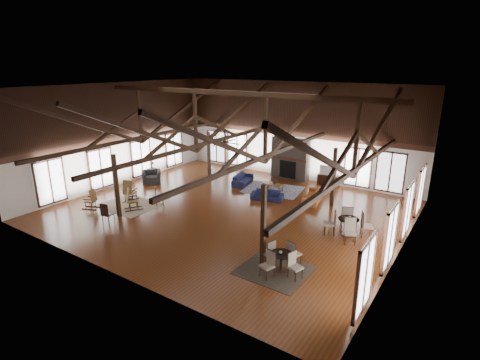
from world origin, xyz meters
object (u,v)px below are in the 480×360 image
Objects in this scene: sofa_navy_left at (243,179)px; cafe_table_far at (348,224)px; armchair at (151,177)px; tv_console at (328,180)px; coffee_table at (274,185)px; sofa_navy_front at (267,195)px; cafe_table_near at (281,258)px; sofa_orange at (313,195)px.

cafe_table_far reaches higher than sofa_navy_left.
tv_console is at bearing -15.82° from armchair.
sofa_navy_left is at bearing -179.29° from coffee_table.
cafe_table_far is (5.03, -1.87, 0.28)m from sofa_navy_front.
sofa_navy_front is 7.57m from armchair.
cafe_table_near reaches higher than sofa_navy_left.
armchair is (-9.56, -2.55, 0.07)m from sofa_orange.
sofa_orange reaches higher than sofa_navy_front.
armchair is at bearing 174.51° from sofa_navy_front.
sofa_navy_front is at bearing -69.27° from coffee_table.
tv_console is (9.20, 5.63, -0.06)m from armchair.
coffee_table is 8.67m from cafe_table_near.
cafe_table_near is (11.45, -4.69, 0.10)m from armchair.
coffee_table is 7.56m from armchair.
sofa_navy_front is at bearing 159.58° from cafe_table_far.
sofa_orange reaches higher than sofa_navy_left.
sofa_navy_left is 0.98× the size of cafe_table_far.
armchair is (-7.45, -1.29, 0.12)m from sofa_navy_front.
cafe_table_near is at bearing -71.58° from sofa_navy_front.
tv_console is (2.17, 2.86, -0.06)m from coffee_table.
cafe_table_far reaches higher than cafe_table_near.
cafe_table_near reaches higher than sofa_navy_front.
coffee_table is (-0.42, 1.48, 0.12)m from sofa_navy_front.
cafe_table_near reaches higher than tv_console.
tv_console is at bearing 102.28° from cafe_table_near.
sofa_orange is 1.01× the size of cafe_table_far.
armchair reaches higher than coffee_table.
sofa_navy_left is 4.77m from sofa_orange.
sofa_navy_front is at bearing -70.09° from sofa_orange.
sofa_navy_front is at bearing -37.42° from armchair.
cafe_table_far reaches higher than coffee_table.
cafe_table_far is at bearing -49.93° from armchair.
sofa_navy_front is 1.49× the size of coffee_table.
cafe_table_far is at bearing -129.18° from sofa_navy_left.
cafe_table_near is at bearing -77.72° from tv_console.
coffee_table is at bearing -25.75° from armchair.
cafe_table_near is at bearing -54.57° from coffee_table.
armchair reaches higher than sofa_orange.
tv_console is at bearing -73.11° from sofa_navy_left.
cafe_table_near is at bearing -69.54° from armchair.
sofa_navy_left reaches higher than coffee_table.
sofa_navy_left is at bearing -15.86° from armchair.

